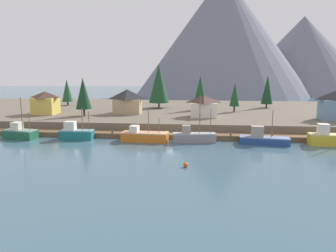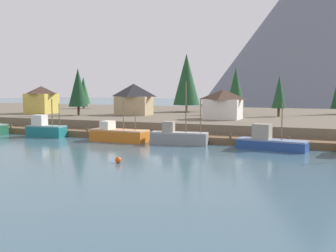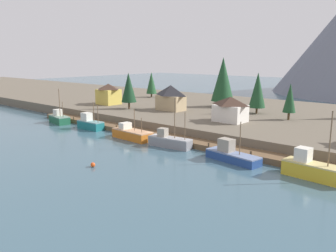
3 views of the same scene
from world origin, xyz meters
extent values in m
cube|color=#3D5B6B|center=(0.00, 20.00, -0.50)|extent=(400.00, 400.00, 1.00)
cube|color=brown|center=(0.00, 2.00, 0.50)|extent=(80.00, 4.00, 1.00)
cylinder|color=brown|center=(-36.00, 0.20, 0.80)|extent=(0.36, 0.36, 1.60)
cylinder|color=brown|center=(-28.00, 0.20, 0.80)|extent=(0.36, 0.36, 1.60)
cylinder|color=brown|center=(-20.00, 0.20, 0.80)|extent=(0.36, 0.36, 1.60)
cylinder|color=brown|center=(-12.00, 0.20, 0.80)|extent=(0.36, 0.36, 1.60)
cylinder|color=brown|center=(-4.00, 0.20, 0.80)|extent=(0.36, 0.36, 1.60)
cylinder|color=brown|center=(4.00, 0.20, 0.80)|extent=(0.36, 0.36, 1.60)
cylinder|color=brown|center=(12.00, 0.20, 0.80)|extent=(0.36, 0.36, 1.60)
cylinder|color=brown|center=(20.00, 0.20, 0.80)|extent=(0.36, 0.36, 1.60)
cylinder|color=brown|center=(28.00, 0.20, 0.80)|extent=(0.36, 0.36, 1.60)
cube|color=#665B4C|center=(0.00, 32.00, 1.25)|extent=(400.00, 56.00, 2.50)
cube|color=#1E5B3D|center=(-30.66, -2.10, 0.82)|extent=(6.98, 3.89, 1.64)
cube|color=gray|center=(-30.66, -2.10, 1.74)|extent=(6.98, 3.89, 0.20)
cube|color=silver|center=(-31.39, -1.98, 2.60)|extent=(2.03, 2.08, 1.52)
cylinder|color=brown|center=(-30.01, -2.21, 5.18)|extent=(0.17, 0.17, 6.67)
cylinder|color=brown|center=(-28.35, -2.50, 3.68)|extent=(0.15, 0.15, 3.67)
cube|color=#196B70|center=(-18.92, -1.50, 0.85)|extent=(6.65, 2.76, 1.70)
cube|color=#679496|center=(-18.92, -1.50, 1.80)|extent=(6.65, 2.76, 0.20)
cube|color=silver|center=(-20.19, -1.56, 2.77)|extent=(2.15, 1.89, 1.75)
cylinder|color=brown|center=(-17.69, -1.45, 4.11)|extent=(0.17, 0.17, 4.44)
cylinder|color=brown|center=(-16.31, -1.38, 3.75)|extent=(0.15, 0.15, 3.71)
cube|color=#CC6B1E|center=(-4.85, -1.94, 0.81)|extent=(9.19, 3.57, 1.61)
cube|color=tan|center=(-4.85, -1.94, 1.71)|extent=(9.19, 3.57, 0.20)
cube|color=silver|center=(-6.95, -1.82, 2.44)|extent=(1.70, 2.27, 1.24)
cylinder|color=brown|center=(-4.08, -1.99, 3.98)|extent=(0.14, 0.14, 4.34)
cylinder|color=brown|center=(-2.00, -2.10, 3.24)|extent=(0.12, 0.12, 2.86)
cube|color=gray|center=(4.89, -1.75, 0.80)|extent=(8.45, 3.25, 1.59)
cube|color=#9F9FA2|center=(4.89, -1.75, 1.69)|extent=(8.45, 3.25, 0.20)
cube|color=gray|center=(3.33, -1.95, 2.55)|extent=(1.76, 1.62, 1.52)
cylinder|color=brown|center=(5.88, -1.62, 5.43)|extent=(0.16, 0.16, 7.27)
cylinder|color=brown|center=(7.98, -1.35, 4.22)|extent=(0.13, 0.13, 4.85)
cube|color=navy|center=(18.11, -2.07, 0.60)|extent=(9.37, 3.85, 1.21)
cube|color=#6C7DA2|center=(18.11, -2.07, 1.31)|extent=(9.37, 3.85, 0.20)
cube|color=gray|center=(16.77, -1.88, 2.40)|extent=(2.52, 2.01, 1.99)
cylinder|color=brown|center=(19.36, -2.24, 3.95)|extent=(0.14, 0.14, 5.09)
cube|color=gold|center=(30.63, -1.80, 0.96)|extent=(8.82, 3.32, 1.92)
cube|color=tan|center=(30.63, -1.80, 2.02)|extent=(8.82, 3.32, 0.20)
cube|color=silver|center=(28.75, -1.65, 3.06)|extent=(1.99, 2.00, 1.87)
cylinder|color=brown|center=(32.07, -1.91, 5.75)|extent=(0.17, 0.17, 7.26)
cube|color=gold|center=(-34.51, 16.61, 4.66)|extent=(5.81, 5.15, 4.32)
pyramid|color=#422D23|center=(-34.51, 16.61, 7.63)|extent=(6.10, 5.41, 1.62)
cube|color=tan|center=(-13.28, 19.54, 4.41)|extent=(7.08, 4.18, 3.82)
pyramid|color=#2D2D33|center=(-13.28, 19.54, 7.63)|extent=(7.44, 4.38, 2.62)
cube|color=silver|center=(6.75, 15.60, 4.28)|extent=(6.27, 4.85, 3.55)
pyramid|color=#422D23|center=(6.75, 15.60, 6.94)|extent=(6.58, 5.09, 1.77)
cylinder|color=#4C3823|center=(-23.19, 14.17, 3.41)|extent=(0.50, 0.50, 1.83)
cone|color=#14381E|center=(-23.19, 14.17, 8.18)|extent=(3.95, 3.95, 7.70)
cylinder|color=#4C3823|center=(5.81, 29.35, 3.24)|extent=(0.50, 0.50, 1.47)
cone|color=#194223|center=(5.81, 29.35, 8.19)|extent=(3.95, 3.95, 8.44)
cylinder|color=#4C3823|center=(-37.75, 37.88, 3.12)|extent=(0.50, 0.50, 1.25)
cone|color=#1E4C28|center=(-37.75, 37.88, 7.37)|extent=(3.54, 3.54, 7.25)
cylinder|color=#4C3823|center=(-6.76, 33.64, 3.33)|extent=(0.50, 0.50, 1.65)
cone|color=#194223|center=(-6.76, 33.64, 10.04)|extent=(6.12, 6.12, 11.78)
cylinder|color=#4C3823|center=(15.22, 25.90, 3.33)|extent=(0.50, 0.50, 1.66)
cone|color=#194223|center=(15.22, 25.90, 7.33)|extent=(2.75, 2.75, 6.35)
sphere|color=#E04C19|center=(3.98, -18.14, 0.35)|extent=(0.70, 0.70, 0.70)
camera|label=1|loc=(5.98, -61.81, 13.65)|focal=33.65mm
camera|label=2|loc=(26.20, -57.87, 8.34)|focal=44.71mm
camera|label=3|loc=(45.21, -48.34, 16.05)|focal=37.60mm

